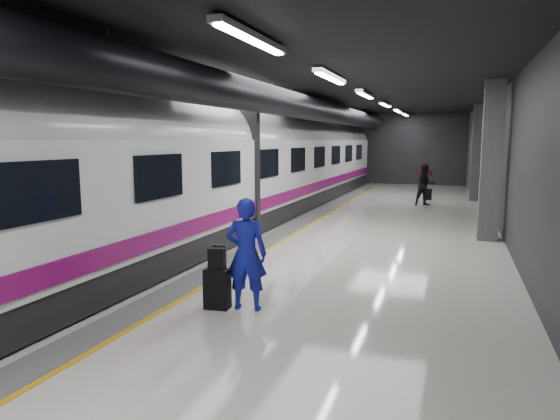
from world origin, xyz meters
The scene contains 9 objects.
ground centered at (0.00, 0.00, 0.00)m, with size 40.00×40.00×0.00m, color silver.
platform_hall centered at (-0.29, 0.96, 3.54)m, with size 10.02×40.02×4.51m.
train centered at (-3.25, 0.00, 2.07)m, with size 3.05×38.00×4.05m.
traveler_main centered at (0.36, -5.77, 0.95)m, with size 0.70×0.46×1.91m, color #1D1CD2.
suitcase_main centered at (-0.13, -5.91, 0.34)m, with size 0.42×0.27×0.69m, color black.
shoulder_bag centered at (-0.12, -5.94, 0.87)m, with size 0.27×0.15×0.36m, color black.
traveler_far_a centered at (2.38, 9.34, 0.91)m, with size 0.89×0.69×1.82m, color black.
traveler_far_b centered at (2.04, 14.55, 0.83)m, with size 0.97×0.40×1.65m, color maroon.
suitcase_far centered at (2.38, 11.50, 0.26)m, with size 0.36×0.23×0.53m, color black.
Camera 1 is at (3.61, -13.30, 2.85)m, focal length 32.00 mm.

